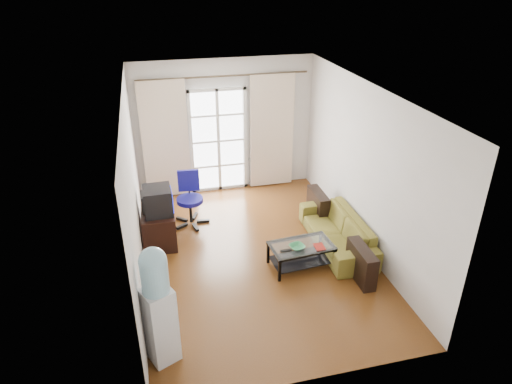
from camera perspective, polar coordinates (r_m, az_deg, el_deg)
floor at (r=7.57m, az=-0.05°, el=-7.80°), size 5.20×5.20×0.00m
ceiling at (r=6.44m, az=-0.06°, el=12.40°), size 5.20×5.20×0.00m
wall_back at (r=9.26m, az=-3.92°, el=8.17°), size 3.60×0.02×2.70m
wall_front at (r=4.78m, az=7.54°, el=-11.60°), size 3.60×0.02×2.70m
wall_left at (r=6.74m, az=-15.08°, el=-0.14°), size 0.02×5.20×2.70m
wall_right at (r=7.49m, az=13.45°, el=2.84°), size 0.02×5.20×2.70m
french_door at (r=9.28m, az=-4.72°, el=6.37°), size 1.16×0.06×2.15m
curtain_rod at (r=8.89m, az=-4.01°, el=14.27°), size 3.30×0.04×0.04m
curtain_left at (r=9.09m, az=-11.26°, el=6.32°), size 0.90×0.07×2.35m
curtain_right at (r=9.40m, az=1.99°, el=7.53°), size 0.90×0.07×2.35m
radiator at (r=9.70m, az=1.02°, el=2.64°), size 0.64×0.12×0.64m
sofa at (r=7.78m, az=10.12°, el=-4.84°), size 1.88×0.77×0.54m
coffee_table at (r=7.20m, az=5.66°, el=-7.54°), size 1.02×0.64×0.39m
bowl at (r=7.02m, az=5.14°, el=-6.86°), size 0.33×0.33×0.06m
book at (r=7.07m, az=7.36°, el=-6.89°), size 0.16×0.21×0.02m
remote at (r=6.96m, az=3.75°, el=-7.32°), size 0.17×0.05×0.02m
tv_stand at (r=7.90m, az=-12.00°, el=-4.26°), size 0.57×0.84×0.60m
crt_tv at (r=7.60m, az=-12.34°, el=-1.09°), size 0.51×0.50×0.45m
task_chair at (r=8.38m, az=-8.19°, el=-2.09°), size 0.72×0.72×0.98m
water_cooler at (r=5.45m, az=-12.16°, el=-13.52°), size 0.42×0.42×1.58m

